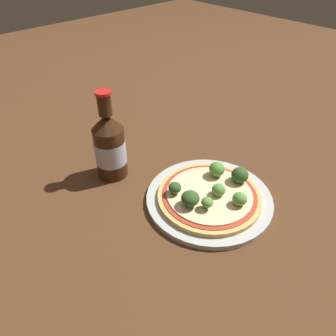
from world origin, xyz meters
TOP-DOWN VIEW (x-y plane):
  - ground_plane at (0.00, 0.00)m, footprint 3.00×3.00m
  - plate at (0.02, -0.03)m, footprint 0.26×0.26m
  - pizza at (0.01, -0.03)m, footprint 0.21×0.21m
  - broccoli_floret_0 at (-0.04, -0.02)m, footprint 0.04×0.04m
  - broccoli_floret_1 at (0.03, -0.09)m, footprint 0.03×0.03m
  - broccoli_floret_2 at (0.02, -0.04)m, footprint 0.03×0.03m
  - broccoli_floret_3 at (-0.02, -0.05)m, footprint 0.02×0.02m
  - broccoli_floret_4 at (0.07, 0.00)m, footprint 0.03×0.03m
  - broccoli_floret_5 at (-0.04, 0.02)m, footprint 0.03×0.03m
  - broccoli_floret_6 at (0.09, -0.05)m, footprint 0.04×0.04m
  - beer_bottle at (-0.07, 0.19)m, footprint 0.07×0.07m

SIDE VIEW (x-z plane):
  - ground_plane at x=0.00m, z-range 0.00..0.00m
  - plate at x=0.02m, z-range 0.00..0.01m
  - pizza at x=0.01m, z-range 0.01..0.03m
  - broccoli_floret_2 at x=0.02m, z-range 0.03..0.05m
  - broccoli_floret_1 at x=0.03m, z-range 0.03..0.05m
  - broccoli_floret_5 at x=-0.04m, z-range 0.03..0.05m
  - broccoli_floret_3 at x=-0.02m, z-range 0.03..0.06m
  - broccoli_floret_6 at x=0.09m, z-range 0.03..0.06m
  - broccoli_floret_4 at x=0.07m, z-range 0.03..0.06m
  - broccoli_floret_0 at x=-0.04m, z-range 0.03..0.06m
  - beer_bottle at x=-0.07m, z-range -0.02..0.18m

